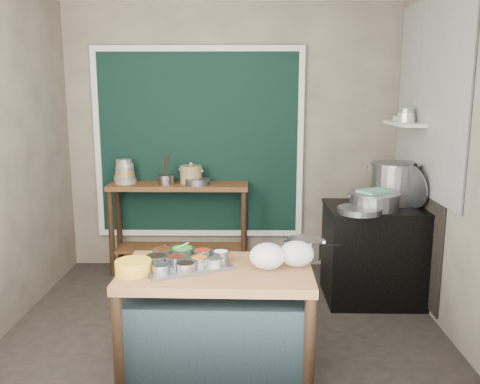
{
  "coord_description": "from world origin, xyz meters",
  "views": [
    {
      "loc": [
        0.17,
        -3.92,
        1.88
      ],
      "look_at": [
        0.11,
        0.25,
        1.07
      ],
      "focal_mm": 38.0,
      "sensor_mm": 36.0,
      "label": 1
    }
  ],
  "objects_px": {
    "back_counter": "(180,228)",
    "yellow_basin": "(133,267)",
    "steamer": "(374,201)",
    "condiment_tray": "(185,265)",
    "utensil_cup": "(166,180)",
    "stock_pot": "(395,183)",
    "saucepan": "(304,248)",
    "ceramic_crock": "(191,175)",
    "prep_table": "(217,321)",
    "stove_block": "(376,255)"
  },
  "relations": [
    {
      "from": "ceramic_crock",
      "to": "prep_table",
      "type": "bearing_deg",
      "value": -79.24
    },
    {
      "from": "prep_table",
      "to": "yellow_basin",
      "type": "relative_size",
      "value": 5.42
    },
    {
      "from": "stock_pot",
      "to": "utensil_cup",
      "type": "bearing_deg",
      "value": 166.61
    },
    {
      "from": "saucepan",
      "to": "steamer",
      "type": "height_order",
      "value": "steamer"
    },
    {
      "from": "stove_block",
      "to": "ceramic_crock",
      "type": "height_order",
      "value": "ceramic_crock"
    },
    {
      "from": "yellow_basin",
      "to": "utensil_cup",
      "type": "xyz_separation_m",
      "value": [
        -0.12,
        2.09,
        0.21
      ]
    },
    {
      "from": "saucepan",
      "to": "stock_pot",
      "type": "distance_m",
      "value": 1.58
    },
    {
      "from": "prep_table",
      "to": "saucepan",
      "type": "distance_m",
      "value": 0.78
    },
    {
      "from": "back_counter",
      "to": "condiment_tray",
      "type": "relative_size",
      "value": 2.67
    },
    {
      "from": "utensil_cup",
      "to": "steamer",
      "type": "xyz_separation_m",
      "value": [
        1.95,
        -0.79,
        -0.05
      ]
    },
    {
      "from": "stove_block",
      "to": "utensil_cup",
      "type": "distance_m",
      "value": 2.21
    },
    {
      "from": "prep_table",
      "to": "steamer",
      "type": "xyz_separation_m",
      "value": [
        1.31,
        1.19,
        0.58
      ]
    },
    {
      "from": "stove_block",
      "to": "condiment_tray",
      "type": "bearing_deg",
      "value": -141.48
    },
    {
      "from": "yellow_basin",
      "to": "ceramic_crock",
      "type": "distance_m",
      "value": 2.18
    },
    {
      "from": "stock_pot",
      "to": "saucepan",
      "type": "bearing_deg",
      "value": -128.07
    },
    {
      "from": "ceramic_crock",
      "to": "stock_pot",
      "type": "relative_size",
      "value": 0.52
    },
    {
      "from": "condiment_tray",
      "to": "stove_block",
      "type": "bearing_deg",
      "value": 38.52
    },
    {
      "from": "saucepan",
      "to": "utensil_cup",
      "type": "bearing_deg",
      "value": 116.25
    },
    {
      "from": "back_counter",
      "to": "steamer",
      "type": "xyz_separation_m",
      "value": [
        1.83,
        -0.84,
        0.48
      ]
    },
    {
      "from": "back_counter",
      "to": "steamer",
      "type": "bearing_deg",
      "value": -24.6
    },
    {
      "from": "condiment_tray",
      "to": "saucepan",
      "type": "bearing_deg",
      "value": 13.33
    },
    {
      "from": "prep_table",
      "to": "ceramic_crock",
      "type": "bearing_deg",
      "value": 101.78
    },
    {
      "from": "stove_block",
      "to": "stock_pot",
      "type": "height_order",
      "value": "stock_pot"
    },
    {
      "from": "stove_block",
      "to": "yellow_basin",
      "type": "relative_size",
      "value": 3.9
    },
    {
      "from": "utensil_cup",
      "to": "back_counter",
      "type": "bearing_deg",
      "value": 23.98
    },
    {
      "from": "ceramic_crock",
      "to": "stock_pot",
      "type": "distance_m",
      "value": 2.04
    },
    {
      "from": "saucepan",
      "to": "utensil_cup",
      "type": "height_order",
      "value": "utensil_cup"
    },
    {
      "from": "utensil_cup",
      "to": "yellow_basin",
      "type": "bearing_deg",
      "value": -86.75
    },
    {
      "from": "utensil_cup",
      "to": "stock_pot",
      "type": "bearing_deg",
      "value": -13.39
    },
    {
      "from": "saucepan",
      "to": "steamer",
      "type": "xyz_separation_m",
      "value": [
        0.71,
        0.96,
        0.14
      ]
    },
    {
      "from": "saucepan",
      "to": "ceramic_crock",
      "type": "height_order",
      "value": "ceramic_crock"
    },
    {
      "from": "yellow_basin",
      "to": "back_counter",
      "type": "bearing_deg",
      "value": 89.96
    },
    {
      "from": "utensil_cup",
      "to": "steamer",
      "type": "height_order",
      "value": "utensil_cup"
    },
    {
      "from": "condiment_tray",
      "to": "steamer",
      "type": "bearing_deg",
      "value": 37.19
    },
    {
      "from": "prep_table",
      "to": "saucepan",
      "type": "xyz_separation_m",
      "value": [
        0.6,
        0.23,
        0.44
      ]
    },
    {
      "from": "yellow_basin",
      "to": "steamer",
      "type": "distance_m",
      "value": 2.26
    },
    {
      "from": "stove_block",
      "to": "utensil_cup",
      "type": "xyz_separation_m",
      "value": [
        -2.02,
        0.68,
        0.57
      ]
    },
    {
      "from": "saucepan",
      "to": "ceramic_crock",
      "type": "bearing_deg",
      "value": 109.34
    },
    {
      "from": "utensil_cup",
      "to": "steamer",
      "type": "bearing_deg",
      "value": -21.92
    },
    {
      "from": "condiment_tray",
      "to": "yellow_basin",
      "type": "bearing_deg",
      "value": -154.76
    },
    {
      "from": "saucepan",
      "to": "stock_pot",
      "type": "relative_size",
      "value": 0.52
    },
    {
      "from": "back_counter",
      "to": "stove_block",
      "type": "xyz_separation_m",
      "value": [
        1.9,
        -0.73,
        -0.05
      ]
    },
    {
      "from": "back_counter",
      "to": "utensil_cup",
      "type": "bearing_deg",
      "value": -156.02
    },
    {
      "from": "condiment_tray",
      "to": "saucepan",
      "type": "distance_m",
      "value": 0.84
    },
    {
      "from": "back_counter",
      "to": "yellow_basin",
      "type": "height_order",
      "value": "back_counter"
    },
    {
      "from": "back_counter",
      "to": "condiment_tray",
      "type": "distance_m",
      "value": 2.04
    },
    {
      "from": "stove_block",
      "to": "yellow_basin",
      "type": "height_order",
      "value": "stove_block"
    },
    {
      "from": "steamer",
      "to": "condiment_tray",
      "type": "bearing_deg",
      "value": -142.81
    },
    {
      "from": "yellow_basin",
      "to": "ceramic_crock",
      "type": "xyz_separation_m",
      "value": [
        0.13,
        2.17,
        0.24
      ]
    },
    {
      "from": "condiment_tray",
      "to": "yellow_basin",
      "type": "height_order",
      "value": "yellow_basin"
    }
  ]
}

